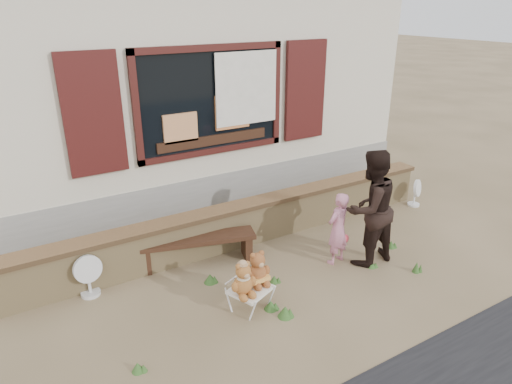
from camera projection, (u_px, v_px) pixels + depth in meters
ground at (278, 272)px, 6.34m from camera, size 80.00×80.00×0.00m
shopfront at (157, 82)px, 9.13m from camera, size 8.04×5.13×4.00m
brick_wall at (243, 223)px, 7.00m from camera, size 7.10×0.36×0.67m
bench at (198, 244)px, 6.46m from camera, size 1.67×0.78×0.42m
folding_chair at (250, 290)px, 5.51m from camera, size 0.58×0.56×0.28m
teddy_bear_left at (243, 278)px, 5.31m from camera, size 0.40×0.38×0.44m
teddy_bear_right at (257, 267)px, 5.52m from camera, size 0.41×0.39×0.45m
child at (338, 229)px, 6.41m from camera, size 0.44×0.34×1.07m
adult at (370, 208)px, 6.31m from camera, size 0.84×0.66×1.68m
fan_left at (88, 275)px, 5.75m from camera, size 0.37×0.25×0.58m
fan_right at (415, 193)px, 8.34m from camera, size 0.33×0.22×0.51m
grass_tufts at (287, 287)px, 5.92m from camera, size 4.24×1.37×0.16m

